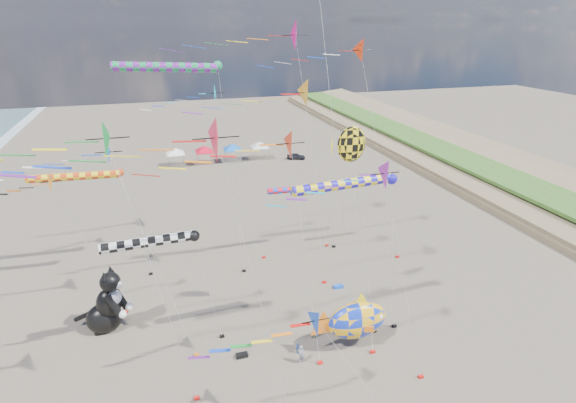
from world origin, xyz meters
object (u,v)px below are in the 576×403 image
Objects in this scene: cat_inflatable at (105,299)px; fish_inflatable at (356,320)px; child_blue at (298,348)px; person_adult at (302,355)px; child_green at (315,333)px; parked_car at (296,156)px.

fish_inflatable is (18.45, -8.04, -0.33)m from cat_inflatable.
fish_inflatable reaches higher than child_blue.
child_green is (1.90, 2.33, -0.23)m from person_adult.
child_blue is (0.04, 1.09, -0.28)m from person_adult.
fish_inflatable is 6.61× the size of child_blue.
person_adult is 1.43× the size of child_green.
parked_car is (15.83, 50.54, -0.19)m from person_adult.
parked_car is (29.76, 42.06, -2.33)m from cat_inflatable.
fish_inflatable is 4.98m from child_blue.
cat_inflatable is at bearing 156.45° from fish_inflatable.
parked_car is (15.79, 49.45, 0.10)m from child_blue.
cat_inflatable is 0.93× the size of fish_inflatable.
cat_inflatable reaches higher than fish_inflatable.
child_green is at bearing 144.08° from fish_inflatable.
parked_car is (11.32, 50.10, -2.00)m from fish_inflatable.
cat_inflatable is 3.82× the size of person_adult.
fish_inflatable is 5.92× the size of child_green.
person_adult is (13.93, -8.47, -2.14)m from cat_inflatable.
person_adult is 0.45× the size of parked_car.
fish_inflatable is 4.13× the size of person_adult.
person_adult reaches higher than child_blue.
cat_inflatable is at bearing 133.90° from person_adult.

